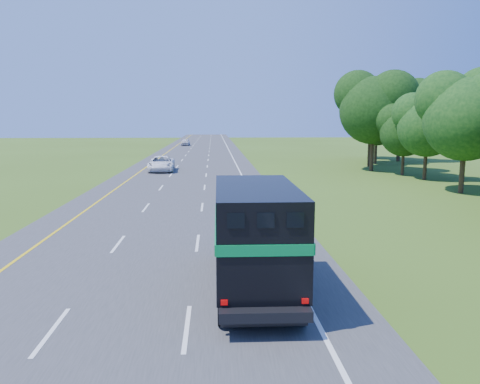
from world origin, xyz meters
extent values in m
cube|color=#38383A|center=(0.00, 50.00, 0.02)|extent=(15.00, 260.00, 0.04)
cube|color=yellow|center=(-5.50, 50.00, 0.04)|extent=(0.15, 260.00, 0.01)
cube|color=white|center=(5.50, 50.00, 0.04)|extent=(0.15, 260.00, 0.01)
cylinder|color=black|center=(2.92, 17.25, 0.60)|extent=(0.36, 1.12, 1.11)
cylinder|color=black|center=(5.04, 17.23, 0.60)|extent=(0.36, 1.12, 1.11)
cylinder|color=black|center=(2.87, 12.39, 0.60)|extent=(0.36, 1.12, 1.11)
cylinder|color=black|center=(5.00, 12.37, 0.60)|extent=(0.36, 1.12, 1.11)
cylinder|color=black|center=(2.86, 11.18, 0.60)|extent=(0.36, 1.12, 1.11)
cylinder|color=black|center=(4.99, 11.16, 0.60)|extent=(0.36, 1.12, 1.11)
cube|color=black|center=(3.95, 14.00, 0.72)|extent=(2.51, 8.12, 0.28)
cube|color=black|center=(3.98, 17.14, 1.82)|extent=(2.50, 1.85, 1.92)
cube|color=black|center=(3.99, 18.07, 2.33)|extent=(2.23, 0.08, 0.61)
cube|color=black|center=(3.94, 13.29, 2.25)|extent=(2.59, 5.89, 2.78)
cube|color=#067D37|center=(3.91, 10.34, 2.39)|extent=(2.53, 0.06, 0.30)
cube|color=#067D37|center=(2.66, 13.30, 2.39)|extent=(0.10, 5.87, 0.30)
cube|color=#067D37|center=(5.23, 13.28, 2.39)|extent=(0.10, 5.87, 0.30)
cube|color=black|center=(3.16, 10.34, 3.19)|extent=(0.46, 0.04, 0.40)
cube|color=black|center=(3.91, 10.34, 3.19)|extent=(0.46, 0.04, 0.40)
cube|color=black|center=(4.67, 10.33, 3.19)|extent=(0.46, 0.04, 0.40)
cube|color=black|center=(3.92, 10.46, 0.34)|extent=(2.33, 0.14, 0.10)
cube|color=#B20505|center=(2.85, 10.35, 1.01)|extent=(0.18, 0.04, 0.14)
cube|color=#B20505|center=(4.98, 10.33, 1.01)|extent=(0.18, 0.04, 0.14)
imported|color=white|center=(-3.18, 50.88, 0.87)|extent=(3.03, 6.10, 1.66)
imported|color=silver|center=(-3.56, 102.79, 0.78)|extent=(1.93, 4.44, 1.49)
camera|label=1|loc=(2.61, -1.23, 5.72)|focal=35.00mm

